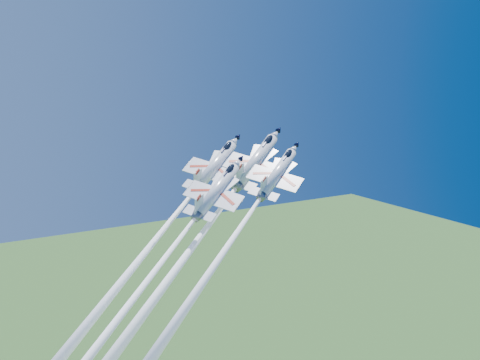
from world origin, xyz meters
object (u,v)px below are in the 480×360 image
jet_lead (198,240)px  jet_right (235,236)px  jet_slot (129,304)px  jet_left (155,240)px

jet_lead → jet_right: bearing=-12.0°
jet_lead → jet_right: size_ratio=1.31×
jet_lead → jet_slot: (-13.80, -7.04, -5.07)m
jet_left → jet_right: 14.09m
jet_left → jet_right: bearing=2.8°
jet_left → jet_slot: 14.86m
jet_left → jet_lead: bearing=19.0°
jet_slot → jet_right: bearing=57.2°
jet_left → jet_right: jet_left is taller
jet_lead → jet_slot: jet_lead is taller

